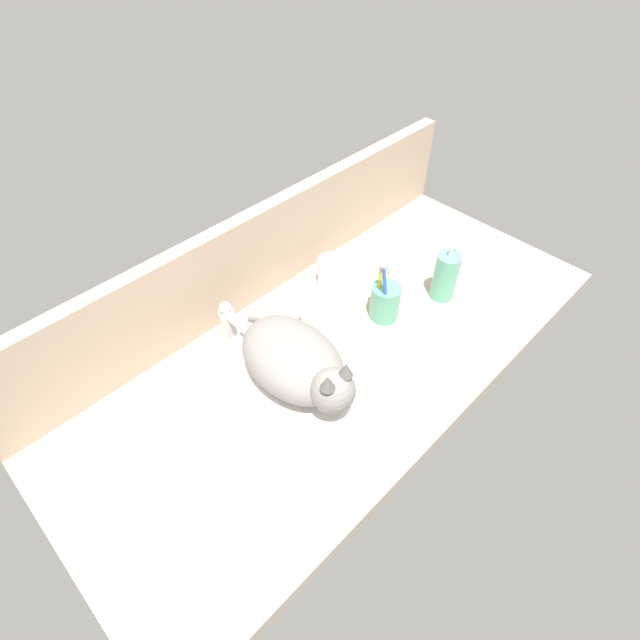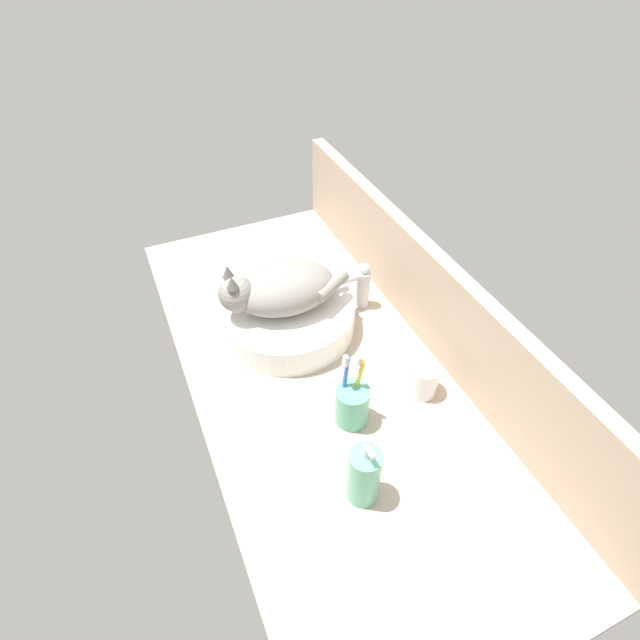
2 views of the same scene
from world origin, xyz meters
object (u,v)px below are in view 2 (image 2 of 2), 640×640
object	(u,v)px
cat	(280,288)
faucet	(360,285)
soap_dispenser	(364,476)
water_glass	(423,380)
toothbrush_cup	(353,404)
sink_basin	(287,316)

from	to	relation	value
cat	faucet	world-z (taller)	cat
faucet	cat	bearing A→B (deg)	-89.84
faucet	soap_dispenser	size ratio (longest dim) A/B	0.82
soap_dispenser	water_glass	xyz separation A→B (cm)	(-17.16, 24.06, -3.12)
faucet	toothbrush_cup	world-z (taller)	toothbrush_cup
sink_basin	soap_dispenser	bearing A→B (deg)	-4.17
faucet	toothbrush_cup	xyz separation A→B (cm)	(32.92, -18.28, -2.19)
faucet	water_glass	distance (cm)	32.61
cat	water_glass	bearing A→B (deg)	34.01
toothbrush_cup	faucet	bearing A→B (deg)	150.96
sink_basin	faucet	xyz separation A→B (cm)	(-0.07, 20.82, 3.50)
cat	faucet	distance (cm)	23.00
faucet	toothbrush_cup	size ratio (longest dim) A/B	0.73
faucet	water_glass	world-z (taller)	faucet
faucet	toothbrush_cup	distance (cm)	37.72
sink_basin	faucet	size ratio (longest dim) A/B	2.57
cat	soap_dispenser	bearing A→B (deg)	-2.59
sink_basin	water_glass	world-z (taller)	water_glass
cat	toothbrush_cup	world-z (taller)	cat
water_glass	toothbrush_cup	bearing A→B (deg)	-88.31
soap_dispenser	toothbrush_cup	distance (cm)	17.80
soap_dispenser	toothbrush_cup	bearing A→B (deg)	159.70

